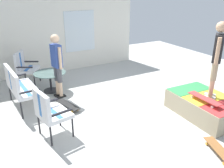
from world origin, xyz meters
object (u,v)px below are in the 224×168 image
skateboard_on_ramp (205,99)px  skate_ramp (206,106)px  skateboard_by_bench (68,105)px  patio_chair_near_house (24,65)px  skateboard_spare (219,150)px  patio_table (50,78)px  person_watching (57,62)px  person_skater (217,55)px  patio_bench (18,85)px  patio_chair_by_wall (49,110)px

skateboard_on_ramp → skate_ramp: bearing=-61.9°
skate_ramp → skateboard_by_bench: 3.33m
skate_ramp → patio_chair_near_house: 5.24m
patio_chair_near_house → skateboard_on_ramp: 5.17m
skateboard_by_bench → skateboard_spare: bearing=-149.3°
patio_table → skateboard_on_ramp: 4.13m
skate_ramp → person_watching: person_watching is taller
patio_chair_near_house → skateboard_by_bench: (-2.14, -0.60, -0.53)m
patio_table → person_skater: 4.37m
skate_ramp → patio_bench: patio_bench is taller
patio_table → person_skater: person_skater is taller
skate_ramp → skateboard_spare: skate_ramp is taller
patio_chair_by_wall → skateboard_on_ramp: bearing=-108.0°
person_watching → patio_bench: bearing=98.8°
skate_ramp → person_skater: (-0.06, -0.00, 1.23)m
person_skater → skateboard_on_ramp: bearing=109.0°
patio_chair_by_wall → skateboard_by_bench: size_ratio=1.24×
person_skater → skateboard_spare: size_ratio=2.07×
patio_chair_near_house → person_watching: (-1.38, -0.63, 0.39)m
person_watching → skateboard_on_ramp: person_watching is taller
patio_bench → skateboard_on_ramp: size_ratio=1.61×
skateboard_by_bench → skateboard_spare: size_ratio=1.00×
person_watching → skateboard_by_bench: bearing=177.8°
patio_bench → skateboard_on_ramp: 4.35m
skateboard_on_ramp → patio_chair_near_house: bearing=35.8°
skate_ramp → person_watching: size_ratio=1.02×
patio_bench → patio_table: bearing=-55.9°
person_watching → skate_ramp: bearing=-134.4°
patio_bench → patio_table: size_ratio=1.43×
skate_ramp → skateboard_on_ramp: 0.47m
skateboard_spare → person_skater: bearing=-40.8°
person_skater → skate_ramp: bearing=2.6°
patio_bench → skateboard_on_ramp: (-2.65, -3.44, -0.06)m
skate_ramp → person_skater: size_ratio=1.03×
patio_chair_near_house → patio_chair_by_wall: 3.17m
person_watching → person_skater: bearing=-135.0°
patio_chair_by_wall → person_watching: 1.97m
person_watching → skateboard_spare: person_watching is taller
skate_ramp → person_watching: (2.65, 2.70, 0.77)m
patio_chair_by_wall → skateboard_spare: size_ratio=1.24×
skate_ramp → patio_table: bearing=41.9°
patio_table → skateboard_on_ramp: skateboard_on_ramp is taller
patio_bench → skateboard_by_bench: bearing=-120.3°
patio_chair_by_wall → skateboard_on_ramp: (-1.02, -3.15, -0.06)m
patio_chair_by_wall → person_skater: bearing=-104.9°
skateboard_on_ramp → skateboard_by_bench: bearing=49.7°
patio_bench → patio_chair_by_wall: bearing=-169.6°
skate_ramp → skateboard_by_bench: skate_ramp is taller
skateboard_by_bench → patio_table: bearing=3.3°
skate_ramp → patio_chair_by_wall: size_ratio=1.71×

